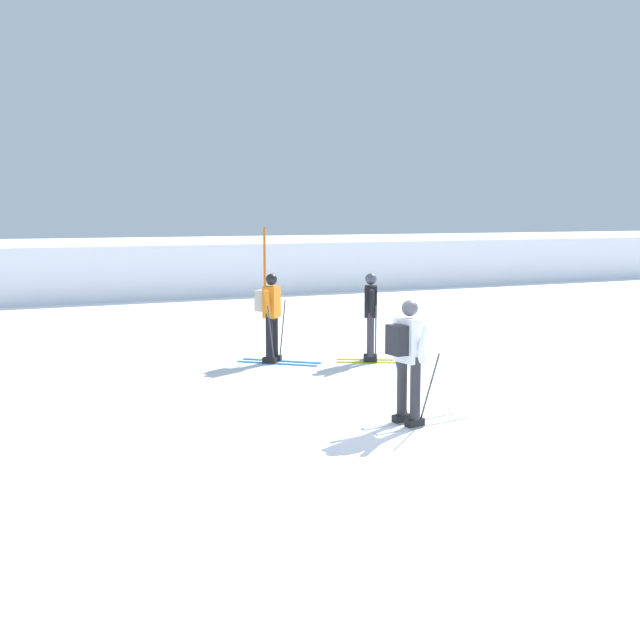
{
  "coord_description": "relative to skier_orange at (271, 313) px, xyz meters",
  "views": [
    {
      "loc": [
        -5.24,
        -9.09,
        2.86
      ],
      "look_at": [
        0.74,
        4.0,
        0.9
      ],
      "focal_mm": 44.43,
      "sensor_mm": 36.0,
      "label": 1
    }
  ],
  "objects": [
    {
      "name": "ground_plane",
      "position": [
        -0.12,
        -4.91,
        -0.96
      ],
      "size": [
        120.0,
        120.0,
        0.0
      ],
      "primitive_type": "plane",
      "color": "white"
    },
    {
      "name": "far_snow_ridge",
      "position": [
        -0.12,
        16.07,
        -0.06
      ],
      "size": [
        80.0,
        8.87,
        1.79
      ],
      "primitive_type": "cube",
      "color": "white",
      "rests_on": "ground"
    },
    {
      "name": "skier_orange",
      "position": [
        0.0,
        0.0,
        0.0
      ],
      "size": [
        1.44,
        1.34,
        1.71
      ],
      "color": "#237AC6",
      "rests_on": "ground"
    },
    {
      "name": "skier_white",
      "position": [
        0.04,
        -5.02,
        -0.0
      ],
      "size": [
        1.64,
        1.0,
        1.71
      ],
      "color": "silver",
      "rests_on": "ground"
    },
    {
      "name": "skier_black",
      "position": [
        1.79,
        -0.71,
        -0.04
      ],
      "size": [
        1.59,
        1.08,
        1.71
      ],
      "color": "gold",
      "rests_on": "ground"
    },
    {
      "name": "trail_marker_pole",
      "position": [
        2.41,
        6.76,
        0.27
      ],
      "size": [
        0.07,
        0.07,
        2.45
      ],
      "primitive_type": "cylinder",
      "color": "#C65614",
      "rests_on": "ground"
    }
  ]
}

